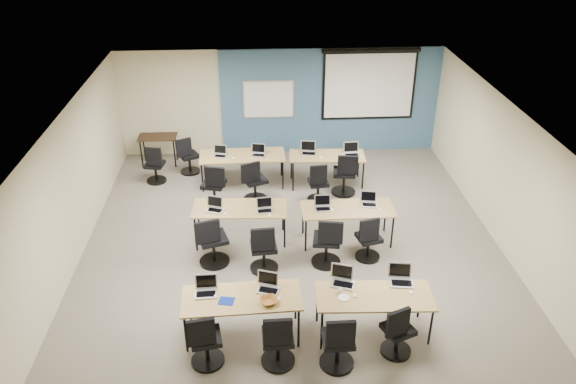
{
  "coord_description": "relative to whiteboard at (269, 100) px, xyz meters",
  "views": [
    {
      "loc": [
        -0.63,
        -8.92,
        6.17
      ],
      "look_at": [
        -0.06,
        0.4,
        1.03
      ],
      "focal_mm": 35.0,
      "sensor_mm": 36.0,
      "label": 1
    }
  ],
  "objects": [
    {
      "name": "whiteboard",
      "position": [
        0.0,
        0.0,
        0.0
      ],
      "size": [
        1.28,
        0.03,
        0.98
      ],
      "color": "silver",
      "rests_on": "wall_back"
    },
    {
      "name": "training_table_front_left",
      "position": [
        -0.62,
        -6.72,
        -0.77
      ],
      "size": [
        1.79,
        0.75,
        0.73
      ],
      "rotation": [
        0.0,
        0.0,
        0.04
      ],
      "color": "brown",
      "rests_on": "floor"
    },
    {
      "name": "ceiling",
      "position": [
        0.3,
        -4.43,
        1.25
      ],
      "size": [
        8.0,
        9.0,
        0.02
      ],
      "primitive_type": "cube",
      "color": "white",
      "rests_on": "ground"
    },
    {
      "name": "blue_accent_panel",
      "position": [
        1.55,
        0.04,
        -0.1
      ],
      "size": [
        5.5,
        0.04,
        2.7
      ],
      "primitive_type": "cube",
      "color": "#3D5977",
      "rests_on": "wall_back"
    },
    {
      "name": "mouse_0",
      "position": [
        -1.02,
        -6.68,
        -0.71
      ],
      "size": [
        0.07,
        0.1,
        0.03
      ],
      "primitive_type": "ellipsoid",
      "rotation": [
        0.0,
        0.0,
        -0.13
      ],
      "color": "white",
      "rests_on": "training_table_front_left"
    },
    {
      "name": "laptop_1",
      "position": [
        -0.22,
        -6.53,
        -0.66
      ],
      "size": [
        0.33,
        0.28,
        0.25
      ],
      "rotation": [
        0.0,
        0.0,
        -0.32
      ],
      "color": "#B5B5BA",
      "rests_on": "training_table_front_left"
    },
    {
      "name": "mouse_8",
      "position": [
        -0.87,
        -1.85,
        -0.71
      ],
      "size": [
        0.08,
        0.11,
        0.03
      ],
      "primitive_type": "ellipsoid",
      "rotation": [
        0.0,
        0.0,
        -0.25
      ],
      "color": "white",
      "rests_on": "training_table_back_left"
    },
    {
      "name": "laptop_11",
      "position": [
        1.83,
        -1.79,
        -0.65
      ],
      "size": [
        0.36,
        0.3,
        0.27
      ],
      "rotation": [
        0.0,
        0.0,
        0.08
      ],
      "color": "#AAA9B3",
      "rests_on": "training_table_back_right"
    },
    {
      "name": "mouse_11",
      "position": [
        2.02,
        -1.92,
        -0.71
      ],
      "size": [
        0.08,
        0.11,
        0.04
      ],
      "primitive_type": "ellipsoid",
      "rotation": [
        0.0,
        0.0,
        -0.23
      ],
      "color": "white",
      "rests_on": "training_table_back_right"
    },
    {
      "name": "snack_plate",
      "position": [
        0.9,
        -6.82,
        -0.71
      ],
      "size": [
        0.22,
        0.22,
        0.01
      ],
      "primitive_type": "cylinder",
      "rotation": [
        0.0,
        0.0,
        -0.3
      ],
      "color": "white",
      "rests_on": "training_table_front_right"
    },
    {
      "name": "spare_chair_b",
      "position": [
        -2.7,
        -1.51,
        -1.06
      ],
      "size": [
        0.46,
        0.46,
        0.95
      ],
      "rotation": [
        0.0,
        0.0,
        -0.18
      ],
      "color": "black",
      "rests_on": "floor"
    },
    {
      "name": "laptop_4",
      "position": [
        -1.16,
        -4.09,
        -0.66
      ],
      "size": [
        0.31,
        0.27,
        0.24
      ],
      "rotation": [
        0.0,
        0.0,
        -0.35
      ],
      "color": "#B1B2B7",
      "rests_on": "training_table_mid_left"
    },
    {
      "name": "task_chair_5",
      "position": [
        -0.26,
        -5.1,
        -1.04
      ],
      "size": [
        0.52,
        0.52,
        1.0
      ],
      "rotation": [
        0.0,
        0.0,
        0.07
      ],
      "color": "black",
      "rests_on": "floor"
    },
    {
      "name": "mouse_3",
      "position": [
        1.94,
        -6.77,
        -0.71
      ],
      "size": [
        0.07,
        0.1,
        0.03
      ],
      "primitive_type": "ellipsoid",
      "rotation": [
        0.0,
        0.0,
        -0.12
      ],
      "color": "white",
      "rests_on": "training_table_front_right"
    },
    {
      "name": "coffee_cup",
      "position": [
        0.87,
        -6.7,
        -0.68
      ],
      "size": [
        0.06,
        0.06,
        0.05
      ],
      "primitive_type": "imported",
      "rotation": [
        0.0,
        0.0,
        0.16
      ],
      "color": "silver",
      "rests_on": "snack_plate"
    },
    {
      "name": "task_chair_11",
      "position": [
        1.61,
        -2.34,
        -1.02
      ],
      "size": [
        0.55,
        0.55,
        1.03
      ],
      "rotation": [
        0.0,
        0.0,
        -0.14
      ],
      "color": "black",
      "rests_on": "floor"
    },
    {
      "name": "snack_bowl",
      "position": [
        -0.22,
        -6.86,
        -0.68
      ],
      "size": [
        0.39,
        0.39,
        0.07
      ],
      "primitive_type": "imported",
      "rotation": [
        0.0,
        0.0,
        0.35
      ],
      "color": "brown",
      "rests_on": "training_table_front_left"
    },
    {
      "name": "spare_chair_a",
      "position": [
        -1.98,
        -1.07,
        -1.06
      ],
      "size": [
        0.5,
        0.47,
        0.95
      ],
      "rotation": [
        0.0,
        0.0,
        0.46
      ],
      "color": "black",
      "rests_on": "floor"
    },
    {
      "name": "task_chair_10",
      "position": [
        0.98,
        -2.64,
        -1.06
      ],
      "size": [
        0.46,
        0.46,
        0.95
      ],
      "rotation": [
        0.0,
        0.0,
        0.12
      ],
      "color": "black",
      "rests_on": "floor"
    },
    {
      "name": "task_chair_3",
      "position": [
        1.64,
        -7.28,
        -1.06
      ],
      "size": [
        0.49,
        0.46,
        0.95
      ],
      "rotation": [
        0.0,
        0.0,
        0.39
      ],
      "color": "black",
      "rests_on": "floor"
    },
    {
      "name": "laptop_3",
      "position": [
        1.85,
        -6.48,
        -0.65
      ],
      "size": [
        0.36,
        0.31,
        0.27
      ],
      "rotation": [
        0.0,
        0.0,
        -0.14
      ],
      "color": "#BCBCC2",
      "rests_on": "training_table_front_right"
    },
    {
      "name": "laptop_9",
      "position": [
        -0.3,
        -1.68,
        -0.66
      ],
      "size": [
        0.31,
        0.27,
        0.24
      ],
      "rotation": [
        0.0,
        0.0,
        -0.2
      ],
      "color": "#B0B0B4",
      "rests_on": "training_table_back_left"
    },
    {
      "name": "task_chair_6",
      "position": [
        0.89,
        -4.98,
        -1.03
      ],
      "size": [
        0.54,
        0.54,
        1.02
      ],
      "rotation": [
        0.0,
        0.0,
        -0.15
      ],
      "color": "black",
      "rests_on": "floor"
    },
    {
      "name": "task_chair_1",
      "position": [
        -0.11,
        -7.38,
        -1.04
      ],
      "size": [
        0.5,
        0.5,
        0.99
      ],
      "rotation": [
        0.0,
        0.0,
        0.03
      ],
      "color": "black",
      "rests_on": "floor"
    },
    {
      "name": "mouse_9",
      "position": [
        -0.11,
        -1.99,
        -0.71
      ],
      "size": [
        0.09,
        0.11,
        0.03
      ],
      "primitive_type": "ellipsoid",
      "rotation": [
        0.0,
        0.0,
        0.35
      ],
      "color": "white",
      "rests_on": "training_table_back_left"
    },
    {
      "name": "mouse_4",
      "position": [
        -0.97,
        -4.28,
        -0.71
      ],
      "size": [
        0.07,
        0.1,
        0.04
      ],
      "primitive_type": "ellipsoid",
      "rotation": [
        0.0,
        0.0,
        0.02
      ],
      "color": "white",
      "rests_on": "training_table_mid_left"
    },
    {
      "name": "task_chair_9",
      "position": [
        -0.41,
        -2.53,
        -1.04
      ],
      "size": [
        0.56,
        0.52,
        1.0
      ],
      "rotation": [
        0.0,
        0.0,
        0.41
      ],
      "color": "black",
      "rests_on": "floor"
    },
    {
      "name": "task_chair_8",
      "position": [
        -1.26,
        -2.69,
        -1.03
      ],
      "size": [
        0.53,
        0.53,
        1.01
      ],
      "rotation": [
        0.0,
        0.0,
        -0.25
      ],
      "color": "black",
      "rests_on": "floor"
    },
    {
      "name": "floor",
      "position": [
        0.3,
        -4.43,
        -1.45
      ],
      "size": [
        8.0,
        9.0,
        0.02
      ],
      "primitive_type": "cube",
      "color": "#6B6354",
      "rests_on": "ground"
    },
    {
      "name": "wall_front",
      "position": [
        0.3,
        -8.93,
        -0.1
      ],
      "size": [
        8.0,
        0.04,
        2.7
      ],
      "primitive_type": "cube",
      "color": "beige",
      "rests_on": "ground"
    },
    {
      "name": "task_chair_2",
      "position": [
        0.74,
        -7.47,
        -1.04
      ],
      "size": [
        0.51,
        0.51,
        0.99
      ],
      "rotation": [
        0.0,
        0.0,
        0.02
      ],
      "color": "black",
      "rests_on": "floor"
    },
    {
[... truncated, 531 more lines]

